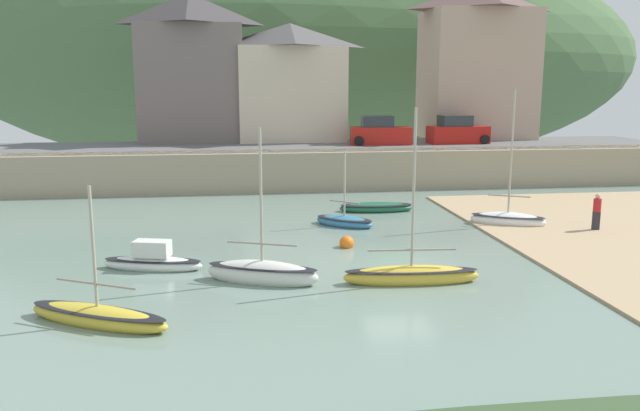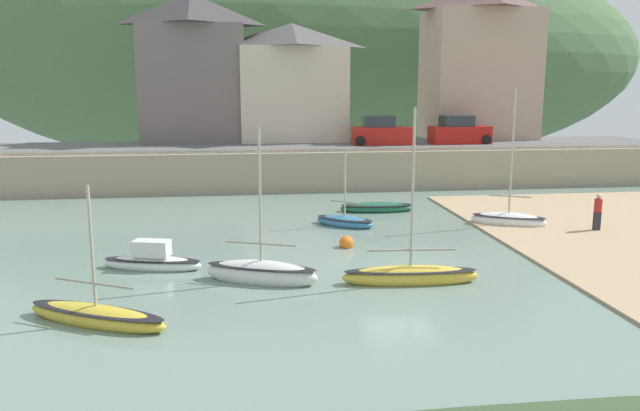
{
  "view_description": "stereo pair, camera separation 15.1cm",
  "coord_description": "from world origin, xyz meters",
  "views": [
    {
      "loc": [
        -5.88,
        -22.07,
        6.52
      ],
      "look_at": [
        -2.42,
        3.92,
        1.48
      ],
      "focal_mm": 35.77,
      "sensor_mm": 36.0,
      "label": 1
    },
    {
      "loc": [
        -5.73,
        -22.09,
        6.52
      ],
      "look_at": [
        -2.42,
        3.92,
        1.48
      ],
      "focal_mm": 35.77,
      "sensor_mm": 36.0,
      "label": 2
    }
  ],
  "objects": [
    {
      "name": "waterfront_building_left",
      "position": [
        -8.86,
        25.2,
        7.65
      ],
      "size": [
        7.54,
        5.64,
        10.33
      ],
      "color": "#6E625F",
      "rests_on": "ground"
    },
    {
      "name": "sailboat_white_hull",
      "position": [
        -0.2,
        -2.33,
        0.27
      ],
      "size": [
        4.61,
        1.22,
        5.95
      ],
      "rotation": [
        0.0,
        0.0,
        -0.06
      ],
      "color": "gold",
      "rests_on": "ground"
    },
    {
      "name": "dinghy_open_wooden",
      "position": [
        6.63,
        5.54,
        0.29
      ],
      "size": [
        3.55,
        2.53,
        6.44
      ],
      "rotation": [
        0.0,
        0.0,
        -0.46
      ],
      "color": "white",
      "rests_on": "ground"
    },
    {
      "name": "sailboat_nearest_shore",
      "position": [
        -5.1,
        -1.6,
        0.32
      ],
      "size": [
        3.98,
        2.38,
        5.36
      ],
      "rotation": [
        0.0,
        0.0,
        -0.38
      ],
      "color": "silver",
      "rests_on": "ground"
    },
    {
      "name": "motorboat_with_cabin",
      "position": [
        1.29,
        9.68,
        0.19
      ],
      "size": [
        3.9,
        1.45,
        0.6
      ],
      "rotation": [
        0.0,
        0.0,
        -0.04
      ],
      "color": "#1F5D3D",
      "rests_on": "ground"
    },
    {
      "name": "quay_seawall",
      "position": [
        0.0,
        17.5,
        1.36
      ],
      "size": [
        48.0,
        9.4,
        2.4
      ],
      "color": "tan",
      "rests_on": "ground"
    },
    {
      "name": "mooring_buoy",
      "position": [
        -1.52,
        2.56,
        0.18
      ],
      "size": [
        0.59,
        0.59,
        0.59
      ],
      "color": "orange",
      "rests_on": "ground"
    },
    {
      "name": "waterfront_building_centre",
      "position": [
        -1.78,
        25.2,
        6.65
      ],
      "size": [
        7.86,
        6.29,
        8.37
      ],
      "color": "beige",
      "rests_on": "ground"
    },
    {
      "name": "sailboat_far_left",
      "position": [
        -0.94,
        6.51,
        0.21
      ],
      "size": [
        3.02,
        2.73,
        3.6
      ],
      "rotation": [
        0.0,
        0.0,
        -0.66
      ],
      "color": "teal",
      "rests_on": "ground"
    },
    {
      "name": "ground",
      "position": [
        1.4,
        -9.56,
        0.16
      ],
      "size": [
        48.0,
        41.0,
        0.61
      ],
      "color": "gray"
    },
    {
      "name": "waterfront_building_right",
      "position": [
        12.4,
        25.2,
        8.13
      ],
      "size": [
        8.09,
        6.05,
        11.32
      ],
      "color": "tan",
      "rests_on": "ground"
    },
    {
      "name": "parked_car_by_wall",
      "position": [
        9.44,
        20.7,
        3.2
      ],
      "size": [
        4.19,
        1.92,
        1.95
      ],
      "rotation": [
        0.0,
        0.0,
        0.05
      ],
      "color": "#AE1712",
      "rests_on": "ground"
    },
    {
      "name": "person_near_water",
      "position": [
        9.98,
        3.8,
        0.98
      ],
      "size": [
        0.34,
        0.34,
        1.62
      ],
      "color": "#282833",
      "rests_on": "ground"
    },
    {
      "name": "fishing_boat_green",
      "position": [
        -8.91,
        0.44,
        0.28
      ],
      "size": [
        3.74,
        1.79,
        1.18
      ],
      "rotation": [
        0.0,
        0.0,
        -0.25
      ],
      "color": "white",
      "rests_on": "ground"
    },
    {
      "name": "parked_car_near_slipway",
      "position": [
        3.94,
        20.7,
        3.2
      ],
      "size": [
        4.22,
        2.02,
        1.95
      ],
      "rotation": [
        0.0,
        0.0,
        -0.08
      ],
      "color": "#B11C15",
      "rests_on": "ground"
    },
    {
      "name": "sailboat_tall_mast",
      "position": [
        -9.75,
        -4.78,
        0.23
      ],
      "size": [
        4.42,
        2.97,
        4.01
      ],
      "rotation": [
        0.0,
        0.0,
        -0.49
      ],
      "color": "gold",
      "rests_on": "ground"
    },
    {
      "name": "hillside_backdrop",
      "position": [
        2.67,
        55.2,
        9.48
      ],
      "size": [
        80.0,
        44.0,
        27.08
      ],
      "color": "#4A6B41",
      "rests_on": "ground"
    }
  ]
}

